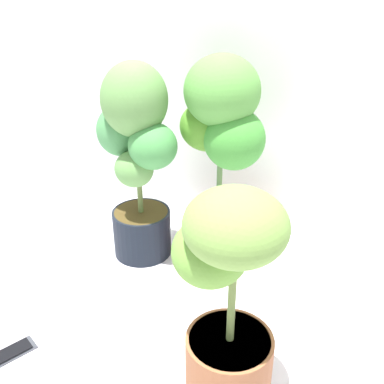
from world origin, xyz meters
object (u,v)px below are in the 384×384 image
at_px(potted_plant_back_center, 221,148).
at_px(cell_phone, 13,352).
at_px(potted_plant_front_right, 227,292).
at_px(potted_plant_back_left, 137,153).

relative_size(potted_plant_back_center, cell_phone, 5.31).
bearing_deg(potted_plant_front_right, potted_plant_back_center, 114.19).
relative_size(potted_plant_front_right, cell_phone, 4.14).
height_order(potted_plant_front_right, cell_phone, potted_plant_front_right).
relative_size(potted_plant_front_right, potted_plant_back_center, 0.78).
xyz_separation_m(potted_plant_back_left, potted_plant_back_center, (0.30, 0.14, 0.02)).
distance_m(potted_plant_front_right, cell_phone, 0.77).
distance_m(potted_plant_back_left, cell_phone, 0.82).
distance_m(potted_plant_back_left, potted_plant_back_center, 0.33).
bearing_deg(cell_phone, potted_plant_front_right, 37.51).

